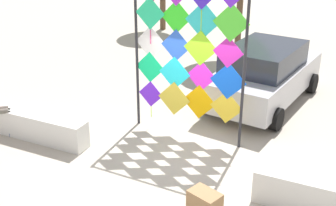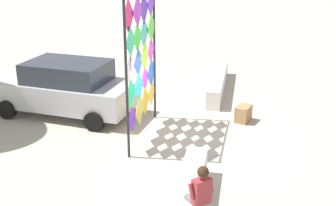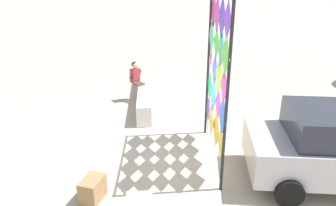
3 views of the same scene
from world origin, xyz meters
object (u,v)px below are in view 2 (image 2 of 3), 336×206
seated_vendor (198,193)px  cardboard_box_large (243,114)px  parked_car (66,87)px  kite_display_rack (142,57)px

seated_vendor → cardboard_box_large: bearing=-7.3°
seated_vendor → parked_car: bearing=42.7°
kite_display_rack → seated_vendor: 4.98m
seated_vendor → parked_car: (5.46, 5.04, 0.01)m
cardboard_box_large → kite_display_rack: bearing=119.3°
seated_vendor → kite_display_rack: bearing=26.7°
seated_vendor → parked_car: parked_car is taller
parked_car → cardboard_box_large: parked_car is taller
kite_display_rack → parked_car: kite_display_rack is taller
kite_display_rack → seated_vendor: (-4.25, -2.13, -1.48)m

